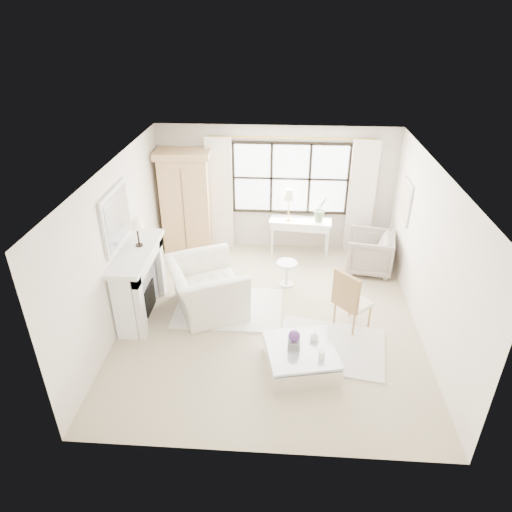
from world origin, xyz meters
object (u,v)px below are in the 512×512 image
object	(u,v)px
coffee_table	(301,359)
armoire	(186,201)
club_armchair	(206,287)
console_table	(300,237)

from	to	relation	value
coffee_table	armoire	bearing A→B (deg)	111.04
club_armchair	armoire	bearing A→B (deg)	-5.70
armoire	club_armchair	bearing A→B (deg)	-74.38
console_table	coffee_table	size ratio (longest dim) A/B	1.12
console_table	club_armchair	bearing A→B (deg)	-122.13
armoire	club_armchair	xyz separation A→B (m)	(0.77, -2.27, -0.69)
armoire	console_table	world-z (taller)	armoire
console_table	club_armchair	xyz separation A→B (m)	(-1.68, -2.21, 0.05)
armoire	coffee_table	bearing A→B (deg)	-59.96
console_table	coffee_table	distance (m)	3.65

